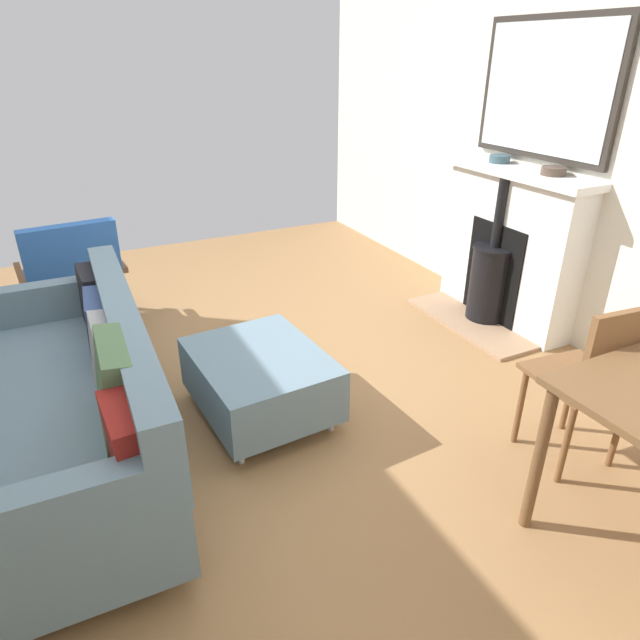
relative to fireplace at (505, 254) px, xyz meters
The scene contains 10 objects.
ground_plane 2.28m from the fireplace, ahead, with size 4.87×5.97×0.01m, color olive.
wall_left 0.90m from the fireplace, 161.94° to the left, with size 0.12×5.97×2.78m, color silver.
fireplace is the anchor object (origin of this frame).
mirror_over_mantel 1.12m from the fireplace, behind, with size 0.04×1.12×0.88m.
mantel_bowl_near 0.69m from the fireplace, 99.71° to the right, with size 0.15×0.15×0.05m.
mantel_bowl_far 0.69m from the fireplace, 98.87° to the left, with size 0.16×0.16×0.05m.
sofa 3.07m from the fireplace, ahead, with size 0.95×1.94×0.82m.
ottoman 2.13m from the fireplace, 10.08° to the left, with size 0.70×0.85×0.39m.
armchair_accent 3.10m from the fireplace, 22.10° to the right, with size 0.73×0.64×0.85m.
dining_chair_near_fireplace 1.67m from the fireplace, 60.01° to the left, with size 0.44×0.44×0.88m.
Camera 1 is at (0.71, 2.73, 1.86)m, focal length 30.73 mm.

